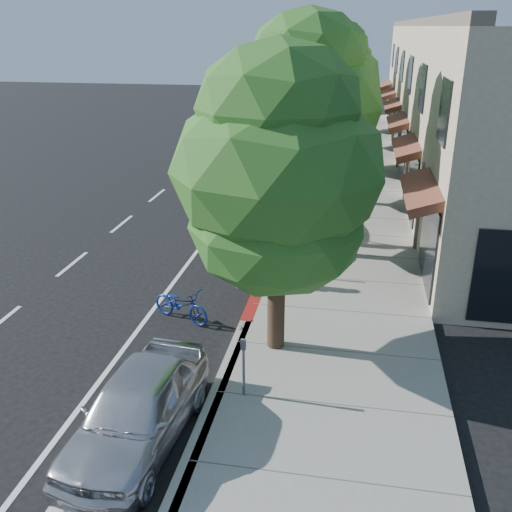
% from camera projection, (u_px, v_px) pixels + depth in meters
% --- Properties ---
extents(ground, '(120.00, 120.00, 0.00)m').
position_uv_depth(ground, '(253.00, 308.00, 15.21)').
color(ground, black).
rests_on(ground, ground).
extents(sidewalk, '(4.60, 56.00, 0.15)m').
position_uv_depth(sidewalk, '(349.00, 218.00, 22.11)').
color(sidewalk, gray).
rests_on(sidewalk, ground).
extents(curb, '(0.30, 56.00, 0.15)m').
position_uv_depth(curb, '(290.00, 215.00, 22.49)').
color(curb, '#9E998E').
rests_on(curb, ground).
extents(curb_red_segment, '(0.32, 4.00, 0.15)m').
position_uv_depth(curb_red_segment, '(259.00, 290.00, 16.10)').
color(curb_red_segment, maroon).
rests_on(curb_red_segment, ground).
extents(storefront_building, '(10.00, 36.00, 7.00)m').
position_uv_depth(storefront_building, '(504.00, 101.00, 28.75)').
color(storefront_building, beige).
rests_on(storefront_building, ground).
extents(street_tree_0, '(4.48, 4.48, 6.87)m').
position_uv_depth(street_tree_0, '(278.00, 174.00, 11.68)').
color(street_tree_0, black).
rests_on(street_tree_0, ground).
extents(street_tree_1, '(4.59, 4.59, 7.57)m').
position_uv_depth(street_tree_1, '(307.00, 110.00, 16.96)').
color(street_tree_1, black).
rests_on(street_tree_1, ground).
extents(street_tree_2, '(4.34, 4.34, 7.46)m').
position_uv_depth(street_tree_2, '(321.00, 90.00, 22.45)').
color(street_tree_2, black).
rests_on(street_tree_2, ground).
extents(street_tree_3, '(5.02, 5.02, 7.38)m').
position_uv_depth(street_tree_3, '(330.00, 82.00, 28.00)').
color(street_tree_3, black).
rests_on(street_tree_3, ground).
extents(street_tree_4, '(4.18, 4.18, 7.39)m').
position_uv_depth(street_tree_4, '(336.00, 70.00, 33.41)').
color(street_tree_4, black).
rests_on(street_tree_4, ground).
extents(street_tree_5, '(4.53, 4.53, 7.45)m').
position_uv_depth(street_tree_5, '(340.00, 64.00, 38.89)').
color(street_tree_5, black).
rests_on(street_tree_5, ground).
extents(cyclist, '(0.71, 0.82, 1.91)m').
position_uv_depth(cyclist, '(238.00, 255.00, 16.24)').
color(cyclist, silver).
rests_on(cyclist, ground).
extents(bicycle, '(1.79, 1.20, 0.89)m').
position_uv_depth(bicycle, '(181.00, 304.00, 14.46)').
color(bicycle, navy).
rests_on(bicycle, ground).
extents(silver_suv, '(2.91, 6.31, 1.75)m').
position_uv_depth(silver_suv, '(267.00, 214.00, 19.99)').
color(silver_suv, '#A8A8AD').
rests_on(silver_suv, ground).
extents(dark_sedan, '(2.30, 5.34, 1.71)m').
position_uv_depth(dark_sedan, '(254.00, 183.00, 24.06)').
color(dark_sedan, black).
rests_on(dark_sedan, ground).
extents(white_pickup, '(3.08, 6.31, 1.77)m').
position_uv_depth(white_pickup, '(297.00, 157.00, 28.65)').
color(white_pickup, silver).
rests_on(white_pickup, ground).
extents(dark_suv_far, '(2.63, 5.48, 1.81)m').
position_uv_depth(dark_suv_far, '(317.00, 120.00, 39.86)').
color(dark_suv_far, black).
rests_on(dark_suv_far, ground).
extents(near_car_a, '(1.91, 4.13, 1.37)m').
position_uv_depth(near_car_a, '(137.00, 409.00, 10.12)').
color(near_car_a, silver).
rests_on(near_car_a, ground).
extents(pedestrian, '(1.03, 0.89, 1.80)m').
position_uv_depth(pedestrian, '(319.00, 216.00, 19.25)').
color(pedestrian, black).
rests_on(pedestrian, sidewalk).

